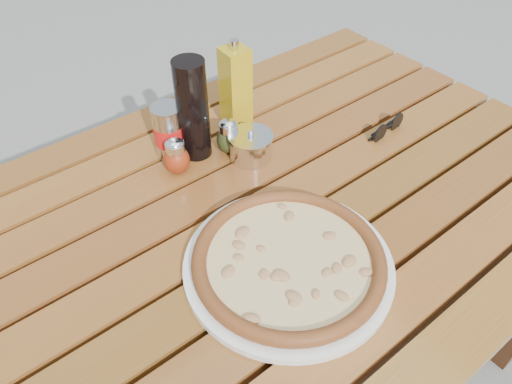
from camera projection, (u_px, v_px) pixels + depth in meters
table at (262, 235)px, 1.02m from camera, size 1.40×0.90×0.75m
plate at (288, 265)px, 0.85m from camera, size 0.44×0.44×0.01m
pizza at (289, 260)px, 0.84m from camera, size 0.44×0.44×0.03m
pepper_shaker at (176, 157)px, 1.02m from camera, size 0.06×0.06×0.08m
oregano_shaker at (229, 136)px, 1.07m from camera, size 0.07×0.07×0.08m
dark_bottle at (193, 110)px, 1.02m from camera, size 0.09×0.09×0.22m
soda_can at (169, 132)px, 1.05m from camera, size 0.08×0.08×0.12m
olive_oil_cruet at (236, 88)px, 1.10m from camera, size 0.06×0.06×0.21m
parmesan_tin at (251, 146)px, 1.06m from camera, size 0.12×0.12×0.07m
sunglasses at (387, 128)px, 1.13m from camera, size 0.11×0.03×0.04m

